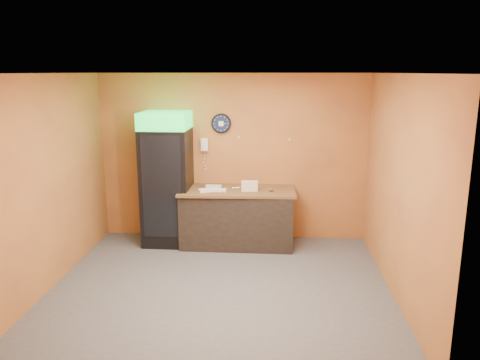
{
  "coord_description": "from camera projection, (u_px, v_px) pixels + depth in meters",
  "views": [
    {
      "loc": [
        0.66,
        -5.77,
        2.82
      ],
      "look_at": [
        0.22,
        0.6,
        1.34
      ],
      "focal_mm": 35.0,
      "sensor_mm": 36.0,
      "label": 1
    }
  ],
  "objects": [
    {
      "name": "back_wall",
      "position": [
        233.0,
        158.0,
        7.92
      ],
      "size": [
        4.5,
        0.02,
        2.8
      ],
      "primitive_type": "cube",
      "color": "#B87433",
      "rests_on": "floor"
    },
    {
      "name": "wall_phone",
      "position": [
        204.0,
        145.0,
        7.85
      ],
      "size": [
        0.12,
        0.1,
        0.21
      ],
      "color": "white",
      "rests_on": "back_wall"
    },
    {
      "name": "left_wall",
      "position": [
        49.0,
        183.0,
        6.12
      ],
      "size": [
        0.02,
        4.0,
        2.8
      ],
      "primitive_type": "cube",
      "color": "#B87433",
      "rests_on": "floor"
    },
    {
      "name": "ceiling",
      "position": [
        219.0,
        73.0,
        5.66
      ],
      "size": [
        4.5,
        4.0,
        0.02
      ],
      "primitive_type": "cube",
      "color": "white",
      "rests_on": "back_wall"
    },
    {
      "name": "beverage_cooler",
      "position": [
        167.0,
        181.0,
        7.67
      ],
      "size": [
        0.77,
        0.79,
        2.19
      ],
      "rotation": [
        0.0,
        0.0,
        -0.01
      ],
      "color": "black",
      "rests_on": "floor"
    },
    {
      "name": "wrapped_sandwich_left",
      "position": [
        208.0,
        190.0,
        7.48
      ],
      "size": [
        0.33,
        0.24,
        0.04
      ],
      "primitive_type": "cube",
      "rotation": [
        0.0,
        0.0,
        0.45
      ],
      "color": "silver",
      "rests_on": "butcher_paper"
    },
    {
      "name": "butcher_paper",
      "position": [
        237.0,
        191.0,
        7.62
      ],
      "size": [
        1.9,
        0.92,
        0.04
      ],
      "primitive_type": "cube",
      "rotation": [
        0.0,
        0.0,
        0.03
      ],
      "color": "brown",
      "rests_on": "prep_counter"
    },
    {
      "name": "right_wall",
      "position": [
        399.0,
        188.0,
        5.82
      ],
      "size": [
        0.02,
        4.0,
        2.8
      ],
      "primitive_type": "cube",
      "color": "#B87433",
      "rests_on": "floor"
    },
    {
      "name": "wrapped_sandwich_right",
      "position": [
        214.0,
        186.0,
        7.74
      ],
      "size": [
        0.26,
        0.11,
        0.04
      ],
      "primitive_type": "cube",
      "rotation": [
        0.0,
        0.0,
        -0.04
      ],
      "color": "silver",
      "rests_on": "butcher_paper"
    },
    {
      "name": "wall_clock",
      "position": [
        221.0,
        123.0,
        7.77
      ],
      "size": [
        0.33,
        0.06,
        0.33
      ],
      "color": "black",
      "rests_on": "back_wall"
    },
    {
      "name": "wrapped_sandwich_mid",
      "position": [
        217.0,
        190.0,
        7.49
      ],
      "size": [
        0.29,
        0.11,
        0.04
      ],
      "primitive_type": "cube",
      "rotation": [
        0.0,
        0.0,
        -0.01
      ],
      "color": "silver",
      "rests_on": "butcher_paper"
    },
    {
      "name": "prep_counter",
      "position": [
        237.0,
        218.0,
        7.73
      ],
      "size": [
        1.82,
        0.81,
        0.91
      ],
      "primitive_type": "cube",
      "rotation": [
        0.0,
        0.0,
        -0.0
      ],
      "color": "black",
      "rests_on": "floor"
    },
    {
      "name": "floor",
      "position": [
        221.0,
        286.0,
        6.29
      ],
      "size": [
        4.5,
        4.5,
        0.0
      ],
      "primitive_type": "plane",
      "color": "#47474C",
      "rests_on": "ground"
    },
    {
      "name": "sub_roll_stack",
      "position": [
        250.0,
        186.0,
        7.49
      ],
      "size": [
        0.27,
        0.1,
        0.17
      ],
      "rotation": [
        0.0,
        0.0,
        0.05
      ],
      "color": "beige",
      "rests_on": "butcher_paper"
    },
    {
      "name": "kitchen_tool",
      "position": [
        241.0,
        187.0,
        7.66
      ],
      "size": [
        0.06,
        0.06,
        0.06
      ],
      "primitive_type": "cylinder",
      "color": "silver",
      "rests_on": "butcher_paper"
    }
  ]
}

